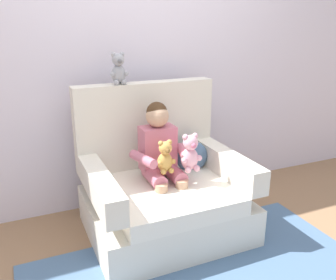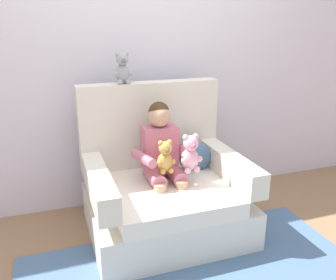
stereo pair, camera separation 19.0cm
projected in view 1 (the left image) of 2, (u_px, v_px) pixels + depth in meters
The scene contains 8 objects.
ground_plane at pixel (165, 231), 2.80m from camera, with size 8.00×8.00×0.00m, color #936D4C.
back_wall at pixel (132, 53), 2.98m from camera, with size 6.00×0.10×2.60m, color silver.
armchair at pixel (162, 190), 2.75m from camera, with size 1.14×0.95×1.10m.
seated_child at pixel (161, 153), 2.67m from camera, with size 0.45×0.39×0.82m.
plush_honey at pixel (165, 157), 2.55m from camera, with size 0.14×0.12×0.24m.
plush_pink at pixel (190, 153), 2.58m from camera, with size 0.17×0.13×0.28m.
plush_grey_on_backrest at pixel (118, 69), 2.68m from camera, with size 0.14×0.12×0.24m.
throw_pillow at pixel (192, 156), 2.91m from camera, with size 0.26×0.12×0.26m, color slate.
Camera 1 is at (-0.96, -2.23, 1.55)m, focal length 38.53 mm.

